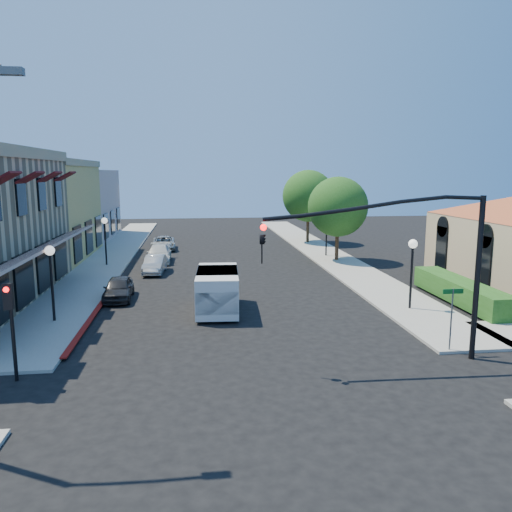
{
  "coord_description": "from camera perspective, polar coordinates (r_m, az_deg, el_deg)",
  "views": [
    {
      "loc": [
        -2.07,
        -14.92,
        6.81
      ],
      "look_at": [
        1.01,
        9.82,
        2.6
      ],
      "focal_mm": 35.0,
      "sensor_mm": 36.0,
      "label": 1
    }
  ],
  "objects": [
    {
      "name": "yellow_stucco_building",
      "position": [
        43.17,
        -25.28,
        4.67
      ],
      "size": [
        10.0,
        12.0,
        7.6
      ],
      "primitive_type": "cube",
      "color": "tan",
      "rests_on": "ground"
    },
    {
      "name": "sidewalk_right",
      "position": [
        43.81,
        7.3,
        0.64
      ],
      "size": [
        3.5,
        50.0,
        0.12
      ],
      "primitive_type": "cube",
      "color": "gray",
      "rests_on": "ground"
    },
    {
      "name": "secondary_signal",
      "position": [
        17.94,
        -26.28,
        -5.93
      ],
      "size": [
        0.28,
        0.42,
        3.32
      ],
      "color": "black",
      "rests_on": "ground"
    },
    {
      "name": "lamppost_right_far",
      "position": [
        40.53,
        8.08,
        3.72
      ],
      "size": [
        0.44,
        0.44,
        3.57
      ],
      "color": "black",
      "rests_on": "ground"
    },
    {
      "name": "parked_car_c",
      "position": [
        38.79,
        -11.03,
        0.24
      ],
      "size": [
        1.79,
        4.37,
        1.27
      ],
      "primitive_type": "imported",
      "rotation": [
        0.0,
        0.0,
        0.0
      ],
      "color": "silver",
      "rests_on": "ground"
    },
    {
      "name": "street_name_sign",
      "position": [
        20.26,
        21.48,
        -5.7
      ],
      "size": [
        0.8,
        0.06,
        2.5
      ],
      "color": "#595B5E",
      "rests_on": "ground"
    },
    {
      "name": "signal_mast_arm",
      "position": [
        18.43,
        18.47,
        0.6
      ],
      "size": [
        8.01,
        0.39,
        6.0
      ],
      "color": "black",
      "rests_on": "ground"
    },
    {
      "name": "sidewalk_left",
      "position": [
        42.98,
        -15.94,
        0.17
      ],
      "size": [
        3.5,
        50.0,
        0.12
      ],
      "primitive_type": "cube",
      "color": "gray",
      "rests_on": "ground"
    },
    {
      "name": "parked_car_a",
      "position": [
        27.93,
        -15.44,
        -3.59
      ],
      "size": [
        1.52,
        3.62,
        1.22
      ],
      "primitive_type": "imported",
      "rotation": [
        0.0,
        0.0,
        0.02
      ],
      "color": "black",
      "rests_on": "ground"
    },
    {
      "name": "street_tree_a",
      "position": [
        38.57,
        9.34,
        5.57
      ],
      "size": [
        4.56,
        4.56,
        6.48
      ],
      "color": "black",
      "rests_on": "ground"
    },
    {
      "name": "lamppost_right_near",
      "position": [
        25.56,
        17.44,
        -0.03
      ],
      "size": [
        0.44,
        0.44,
        3.57
      ],
      "color": "black",
      "rests_on": "ground"
    },
    {
      "name": "white_van",
      "position": [
        24.58,
        -4.42,
        -3.7
      ],
      "size": [
        2.25,
        4.68,
        2.03
      ],
      "color": "silver",
      "rests_on": "ground"
    },
    {
      "name": "ground",
      "position": [
        16.53,
        0.76,
        -14.74
      ],
      "size": [
        120.0,
        120.0,
        0.0
      ],
      "primitive_type": "plane",
      "color": "black",
      "rests_on": "ground"
    },
    {
      "name": "pink_stucco_building",
      "position": [
        54.7,
        -21.39,
        5.46
      ],
      "size": [
        10.0,
        12.0,
        7.0
      ],
      "primitive_type": "cube",
      "color": "#D0A89D",
      "rests_on": "ground"
    },
    {
      "name": "parked_car_d",
      "position": [
        44.91,
        -10.51,
        1.46
      ],
      "size": [
        2.24,
        4.38,
        1.18
      ],
      "primitive_type": "imported",
      "rotation": [
        0.0,
        0.0,
        0.07
      ],
      "color": "#9FA1A3",
      "rests_on": "ground"
    },
    {
      "name": "parked_car_b",
      "position": [
        34.59,
        -11.5,
        -0.96
      ],
      "size": [
        1.52,
        3.7,
        1.19
      ],
      "primitive_type": "imported",
      "rotation": [
        0.0,
        0.0,
        -0.07
      ],
      "color": "#A6A8AB",
      "rests_on": "ground"
    },
    {
      "name": "lamppost_left_near",
      "position": [
        24.15,
        -22.42,
        -0.86
      ],
      "size": [
        0.44,
        0.44,
        3.57
      ],
      "color": "black",
      "rests_on": "ground"
    },
    {
      "name": "curb_red_strip",
      "position": [
        24.39,
        -18.36,
        -7.13
      ],
      "size": [
        0.25,
        10.0,
        0.06
      ],
      "primitive_type": "cube",
      "color": "maroon",
      "rests_on": "ground"
    },
    {
      "name": "lamppost_left_far",
      "position": [
        37.69,
        -16.89,
        2.96
      ],
      "size": [
        0.44,
        0.44,
        3.57
      ],
      "color": "black",
      "rests_on": "ground"
    },
    {
      "name": "street_tree_b",
      "position": [
        48.21,
        5.99,
        6.84
      ],
      "size": [
        4.94,
        4.94,
        7.02
      ],
      "color": "black",
      "rests_on": "ground"
    },
    {
      "name": "hedge",
      "position": [
        28.42,
        22.23,
        -5.01
      ],
      "size": [
        1.4,
        8.0,
        1.1
      ],
      "primitive_type": "cube",
      "color": "#205016",
      "rests_on": "ground"
    }
  ]
}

